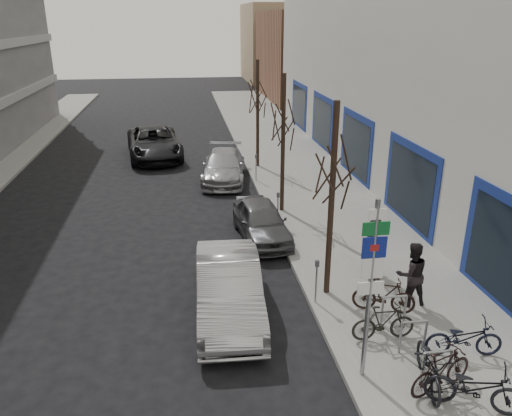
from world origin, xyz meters
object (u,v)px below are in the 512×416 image
object	(u,v)px
parked_car_mid	(261,221)
bike_mid_curb	(465,335)
bike_mid_inner	(384,322)
parked_car_front	(229,288)
parked_car_back	(224,166)
highway_sign_pole	(371,281)
tree_far	(258,89)
bike_far_curb	(475,384)
meter_mid	(278,205)
bike_rack	(413,333)
tree_near	(334,156)
lane_car	(154,143)
meter_back	(256,165)
tree_mid	(284,111)
pedestrian_near	(371,245)
bike_near_right	(442,370)
bike_near_left	(430,362)
bike_far_inner	(384,295)
meter_front	(317,277)
pedestrian_far	(411,274)

from	to	relation	value
parked_car_mid	bike_mid_curb	bearing A→B (deg)	-69.25
bike_mid_inner	bike_mid_curb	bearing A→B (deg)	-117.39
parked_car_front	parked_car_back	xyz separation A→B (m)	(0.88, 11.70, -0.08)
highway_sign_pole	tree_far	distance (m)	16.59
bike_far_curb	bike_mid_inner	bearing A→B (deg)	45.42
meter_mid	parked_car_mid	size ratio (longest dim) A/B	0.32
bike_rack	tree_near	xyz separation A→B (m)	(-1.20, 2.90, 3.44)
parked_car_back	lane_car	world-z (taller)	lane_car
parked_car_front	meter_back	bearing A→B (deg)	80.33
tree_mid	meter_mid	xyz separation A→B (m)	(-0.45, -1.50, -3.19)
tree_mid	lane_car	xyz separation A→B (m)	(-5.41, 9.55, -3.27)
bike_rack	tree_mid	bearing A→B (deg)	97.28
bike_rack	bike_far_curb	distance (m)	1.91
bike_rack	meter_back	bearing A→B (deg)	97.02
bike_mid_curb	pedestrian_near	xyz separation A→B (m)	(-0.70, 4.06, 0.40)
tree_mid	bike_far_curb	bearing A→B (deg)	-81.91
bike_mid_curb	parked_car_back	xyz separation A→B (m)	(-4.20, 14.42, 0.02)
tree_near	bike_far_curb	distance (m)	6.06
bike_mid_curb	parked_car_mid	distance (m)	8.17
tree_mid	parked_car_front	bearing A→B (deg)	-111.87
bike_near_right	parked_car_front	xyz separation A→B (m)	(-4.01, 3.73, 0.13)
bike_far_curb	parked_car_mid	bearing A→B (deg)	42.49
highway_sign_pole	bike_far_curb	bearing A→B (deg)	-34.87
tree_mid	bike_near_right	world-z (taller)	tree_mid
lane_car	bike_near_left	bearing A→B (deg)	-79.11
bike_far_inner	pedestrian_near	distance (m)	2.16
tree_mid	parked_car_back	bearing A→B (deg)	112.08
tree_far	meter_back	distance (m)	4.08
meter_back	bike_near_right	world-z (taller)	meter_back
tree_near	bike_far_inner	size ratio (longest dim) A/B	3.36
tree_far	meter_front	bearing A→B (deg)	-91.91
bike_rack	pedestrian_near	size ratio (longest dim) A/B	1.21
bike_rack	tree_far	bearing A→B (deg)	94.32
meter_mid	parked_car_mid	xyz separation A→B (m)	(-0.75, -0.80, -0.24)
bike_rack	bike_far_inner	size ratio (longest dim) A/B	1.38
tree_far	parked_car_mid	world-z (taller)	tree_far
bike_far_curb	parked_car_back	bearing A→B (deg)	37.55
bike_mid_inner	lane_car	world-z (taller)	lane_car
bike_far_curb	tree_mid	bearing A→B (deg)	33.23
bike_mid_inner	parked_car_mid	bearing A→B (deg)	16.96
highway_sign_pole	bike_far_curb	world-z (taller)	highway_sign_pole
bike_rack	meter_back	distance (m)	13.50
bike_mid_curb	bike_rack	bearing A→B (deg)	84.17
meter_front	bike_far_inner	size ratio (longest dim) A/B	0.78
tree_near	bike_far_curb	world-z (taller)	tree_near
highway_sign_pole	parked_car_back	bearing A→B (deg)	96.64
lane_car	pedestrian_far	world-z (taller)	pedestrian_far
meter_front	pedestrian_far	distance (m)	2.51
meter_front	meter_back	xyz separation A→B (m)	(0.00, 11.00, 0.00)
tree_near	bike_near_left	world-z (taller)	tree_near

